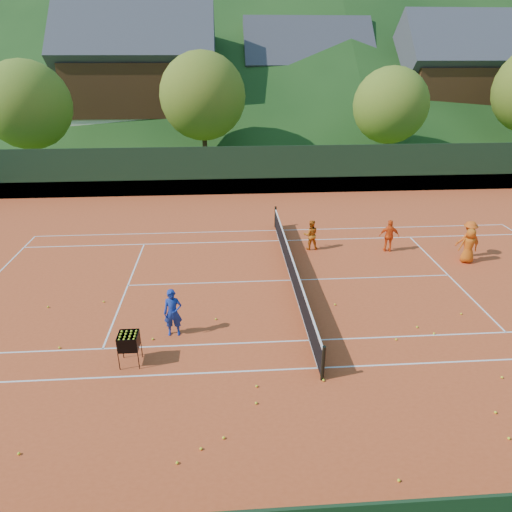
{
  "coord_description": "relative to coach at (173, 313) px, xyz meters",
  "views": [
    {
      "loc": [
        -2.52,
        -15.92,
        8.35
      ],
      "look_at": [
        -1.42,
        0.0,
        1.12
      ],
      "focal_mm": 32.0,
      "sensor_mm": 36.0,
      "label": 1
    }
  ],
  "objects": [
    {
      "name": "tennis_ball_3",
      "position": [
        -1.79,
        0.09,
        -0.76
      ],
      "size": [
        0.07,
        0.07,
        0.07
      ],
      "primitive_type": "sphere",
      "color": "#E9F629",
      "rests_on": "clay_court"
    },
    {
      "name": "tennis_ball_0",
      "position": [
        -4.63,
        1.96,
        -0.76
      ],
      "size": [
        0.07,
        0.07,
        0.07
      ],
      "primitive_type": "sphere",
      "color": "#E9F629",
      "rests_on": "clay_court"
    },
    {
      "name": "tennis_ball_19",
      "position": [
        4.3,
        -2.59,
        -0.76
      ],
      "size": [
        0.07,
        0.07,
        0.07
      ],
      "primitive_type": "sphere",
      "color": "#E9F629",
      "rests_on": "clay_court"
    },
    {
      "name": "tennis_ball_18",
      "position": [
        1.31,
        0.75,
        -0.76
      ],
      "size": [
        0.07,
        0.07,
        0.07
      ],
      "primitive_type": "sphere",
      "color": "#E9F629",
      "rests_on": "clay_court"
    },
    {
      "name": "tennis_ball_9",
      "position": [
        7.91,
        -0.19,
        -0.76
      ],
      "size": [
        0.07,
        0.07,
        0.07
      ],
      "primitive_type": "sphere",
      "color": "#E9F629",
      "rests_on": "clay_court"
    },
    {
      "name": "tennis_net",
      "position": [
        4.28,
        3.47,
        -0.3
      ],
      "size": [
        0.1,
        12.07,
        1.1
      ],
      "color": "black",
      "rests_on": "clay_court"
    },
    {
      "name": "ground",
      "position": [
        4.28,
        3.47,
        -0.82
      ],
      "size": [
        400.0,
        400.0,
        0.0
      ],
      "primitive_type": "plane",
      "color": "#315219",
      "rests_on": "ground"
    },
    {
      "name": "ball_hopper",
      "position": [
        -1.12,
        -1.42,
        -0.05
      ],
      "size": [
        0.57,
        0.57,
        1.0
      ],
      "color": "black",
      "rests_on": "clay_court"
    },
    {
      "name": "student_b",
      "position": [
        9.02,
        6.03,
        -0.06
      ],
      "size": [
        0.92,
        0.53,
        1.48
      ],
      "primitive_type": "imported",
      "rotation": [
        0.0,
        0.0,
        2.93
      ],
      "color": "#FC5816",
      "rests_on": "clay_court"
    },
    {
      "name": "tennis_ball_14",
      "position": [
        -0.66,
        -0.28,
        -0.76
      ],
      "size": [
        0.07,
        0.07,
        0.07
      ],
      "primitive_type": "sphere",
      "color": "#E9F629",
      "rests_on": "clay_court"
    },
    {
      "name": "tennis_ball_7",
      "position": [
        5.55,
        1.43,
        -0.76
      ],
      "size": [
        0.07,
        0.07,
        0.07
      ],
      "primitive_type": "sphere",
      "color": "#E9F629",
      "rests_on": "clay_court"
    },
    {
      "name": "tennis_ball_17",
      "position": [
        5.24,
        -5.87,
        -0.76
      ],
      "size": [
        0.07,
        0.07,
        0.07
      ],
      "primitive_type": "sphere",
      "color": "#E9F629",
      "rests_on": "clay_court"
    },
    {
      "name": "tennis_ball_8",
      "position": [
        8.36,
        -4.1,
        -0.76
      ],
      "size": [
        0.07,
        0.07,
        0.07
      ],
      "primitive_type": "sphere",
      "color": "#E9F629",
      "rests_on": "clay_court"
    },
    {
      "name": "tree_b",
      "position": [
        0.28,
        23.47,
        4.38
      ],
      "size": [
        6.4,
        6.4,
        8.4
      ],
      "color": "#3E2619",
      "rests_on": "ground"
    },
    {
      "name": "tennis_ball_10",
      "position": [
        2.45,
        -2.71,
        -0.76
      ],
      "size": [
        0.07,
        0.07,
        0.07
      ],
      "primitive_type": "sphere",
      "color": "#E9F629",
      "rests_on": "clay_court"
    },
    {
      "name": "court_lines",
      "position": [
        4.28,
        3.47,
        -0.79
      ],
      "size": [
        23.83,
        11.03,
        0.0
      ],
      "color": "white",
      "rests_on": "clay_court"
    },
    {
      "name": "chalet_right",
      "position": [
        24.28,
        33.47,
        4.44
      ],
      "size": [
        11.5,
        8.82,
        11.91
      ],
      "color": "beige",
      "rests_on": "ground"
    },
    {
      "name": "perimeter_fence",
      "position": [
        4.28,
        3.47,
        0.45
      ],
      "size": [
        40.4,
        24.24,
        3.0
      ],
      "color": "black",
      "rests_on": "clay_court"
    },
    {
      "name": "clay_court",
      "position": [
        4.28,
        3.47,
        -0.81
      ],
      "size": [
        40.0,
        24.0,
        0.02
      ],
      "primitive_type": "cube",
      "color": "#C3461F",
      "rests_on": "ground"
    },
    {
      "name": "tennis_ball_1",
      "position": [
        6.98,
        -0.83,
        -0.76
      ],
      "size": [
        0.07,
        0.07,
        0.07
      ],
      "primitive_type": "sphere",
      "color": "#E9F629",
      "rests_on": "clay_court"
    },
    {
      "name": "tennis_ball_13",
      "position": [
        9.75,
        0.5,
        -0.76
      ],
      "size": [
        0.07,
        0.07,
        0.07
      ],
      "primitive_type": "sphere",
      "color": "#E9F629",
      "rests_on": "clay_court"
    },
    {
      "name": "student_c",
      "position": [
        11.99,
        4.64,
        -0.04
      ],
      "size": [
        0.81,
        0.6,
        1.52
      ],
      "primitive_type": "imported",
      "rotation": [
        0.0,
        0.0,
        2.98
      ],
      "color": "#D05B12",
      "rests_on": "clay_court"
    },
    {
      "name": "tennis_ball_6",
      "position": [
        0.52,
        -5.09,
        -0.76
      ],
      "size": [
        0.07,
        0.07,
        0.07
      ],
      "primitive_type": "sphere",
      "color": "#E9F629",
      "rests_on": "clay_court"
    },
    {
      "name": "tennis_ball_20",
      "position": [
        8.22,
        -4.93,
        -0.76
      ],
      "size": [
        0.07,
        0.07,
        0.07
      ],
      "primitive_type": "sphere",
      "color": "#E9F629",
      "rests_on": "clay_court"
    },
    {
      "name": "coach",
      "position": [
        0.0,
        0.0,
        0.0
      ],
      "size": [
        0.59,
        0.39,
        1.6
      ],
      "primitive_type": "imported",
      "rotation": [
        0.0,
        0.0,
        0.01
      ],
      "color": "navy",
      "rests_on": "clay_court"
    },
    {
      "name": "chalet_left",
      "position": [
        -5.72,
        33.47,
        4.83
      ],
      "size": [
        13.8,
        9.93,
        12.92
      ],
      "color": "beige",
      "rests_on": "ground"
    },
    {
      "name": "tennis_ball_11",
      "position": [
        9.28,
        -2.82,
        -0.76
      ],
      "size": [
        0.07,
        0.07,
        0.07
      ],
      "primitive_type": "sphere",
      "color": "#E9F629",
      "rests_on": "clay_court"
    },
    {
      "name": "student_d",
      "position": [
        12.26,
        5.24,
        0.02
      ],
      "size": [
        1.09,
        0.67,
        1.63
      ],
      "primitive_type": "imported",
      "rotation": [
        0.0,
        0.0,
        3.2
      ],
      "color": "#E65714",
      "rests_on": "clay_court"
    },
    {
      "name": "tennis_ball_5",
      "position": [
        -3.44,
        -0.54,
        -0.76
      ],
      "size": [
        0.07,
        0.07,
        0.07
      ],
      "primitive_type": "sphere",
      "color": "#E9F629",
      "rests_on": "clay_court"
    },
    {
      "name": "tennis_ball_12",
      "position": [
        -2.75,
        2.21,
        -0.76
      ],
      "size": [
        0.07,
        0.07,
        0.07
      ],
      "primitive_type": "sphere",
      "color": "#E9F629",
      "rests_on": "clay_court"
    },
    {
      "name": "tennis_ball_16",
      "position": [
        -3.06,
        -4.59,
        -0.76
      ],
      "size": [
        0.07,
        0.07,
        0.07
      ],
      "primitive_type": "sphere",
      "color": "#E9F629",
      "rests_on": "clay_court"
    },
    {
      "name": "tennis_ball_2",
      "position": [
        1.55,
        -4.45,
        -0.76
      ],
      "size": [
        0.07,
        0.07,
        0.07
      ],
      "primitive_type": "sphere",
      "color": "#E9F629",
      "rests_on": "clay_court"
    },
    {
      "name": "student_a",
      "position": [
        5.56,
        6.51,
        -0.1
      ],
      "size": [
        0.68,
        0.53,
        1.39
      ],
      "primitive_type": "imported",
      "rotation": [
        0.0,
        0.0,
        3.15
      ],
      "color": "orange",
      "rests_on": "clay_court"
    },
    {
      "name": "tennis_ball_21",
      "position": [
        1.03,
        -4.73,
        -0.76
      ],
      "size": [
        0.07,
        0.07,
        0.07
      ],
      "primitive_type": "sphere",
      "color": "#E9F629",
      "rests_on": "clay_court"
    },
    {
      "name": "tennis_ball_4",
      "position": [
        2.39,
        -3.35,
        -0.76
      ],
      "size": [
        0.07,
        0.07,
        0.07
      ],
      "primitive_type": "sphere",
      "color": "#E9F629",
      "rests_on": "clay_court"
    },
    {
      "name": "tree_a",
      "position": [
        -11.72,
        21.47,
        4.05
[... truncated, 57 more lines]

